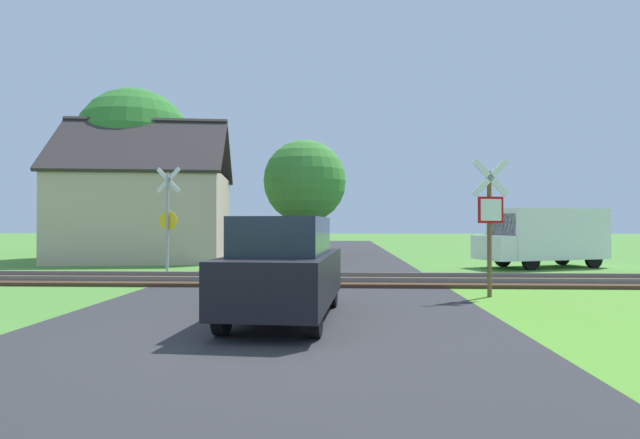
# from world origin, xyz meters

# --- Properties ---
(ground_plane) EXTENTS (160.00, 160.00, 0.00)m
(ground_plane) POSITION_xyz_m (0.00, 0.00, 0.00)
(ground_plane) COLOR #4C8433
(road_asphalt) EXTENTS (7.84, 80.00, 0.01)m
(road_asphalt) POSITION_xyz_m (0.00, 2.00, 0.00)
(road_asphalt) COLOR #2D2D30
(road_asphalt) RESTS_ON ground
(rail_track) EXTENTS (60.00, 2.60, 0.22)m
(rail_track) POSITION_xyz_m (0.00, 6.71, 0.06)
(rail_track) COLOR #422D1E
(rail_track) RESTS_ON ground
(stop_sign_near) EXTENTS (0.87, 0.20, 3.15)m
(stop_sign_near) POSITION_xyz_m (4.53, 3.98, 1.81)
(stop_sign_near) COLOR brown
(stop_sign_near) RESTS_ON ground
(crossing_sign_far) EXTENTS (0.87, 0.18, 3.60)m
(crossing_sign_far) POSITION_xyz_m (-4.74, 9.16, 2.00)
(crossing_sign_far) COLOR #9E9EA5
(crossing_sign_far) RESTS_ON ground
(house) EXTENTS (8.08, 7.24, 6.52)m
(house) POSITION_xyz_m (-7.75, 14.88, 2.14)
(house) COLOR #C6B293
(house) RESTS_ON ground
(tree_center) EXTENTS (4.48, 4.48, 6.22)m
(tree_center) POSITION_xyz_m (-0.86, 19.45, 3.97)
(tree_center) COLOR #513823
(tree_center) RESTS_ON ground
(tree_left) EXTENTS (5.68, 5.68, 8.37)m
(tree_left) POSITION_xyz_m (-9.15, 16.83, 5.52)
(tree_left) COLOR #513823
(tree_left) RESTS_ON ground
(mail_truck) EXTENTS (5.24, 3.42, 2.24)m
(mail_truck) POSITION_xyz_m (8.87, 11.92, 1.24)
(mail_truck) COLOR white
(mail_truck) RESTS_ON ground
(parked_car) EXTENTS (1.92, 4.11, 1.78)m
(parked_car) POSITION_xyz_m (0.18, 1.14, 0.89)
(parked_car) COLOR black
(parked_car) RESTS_ON ground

